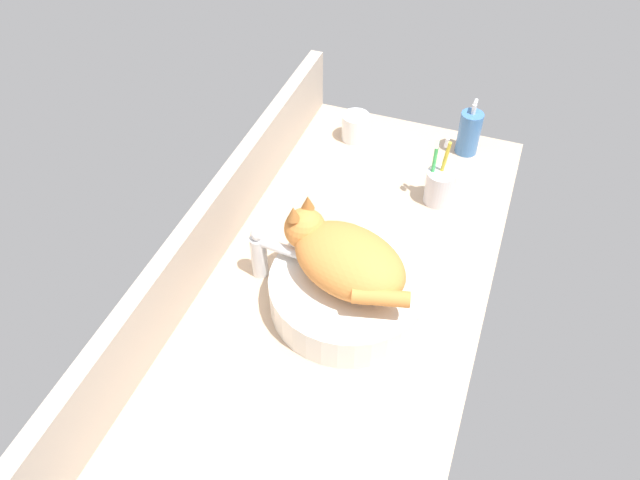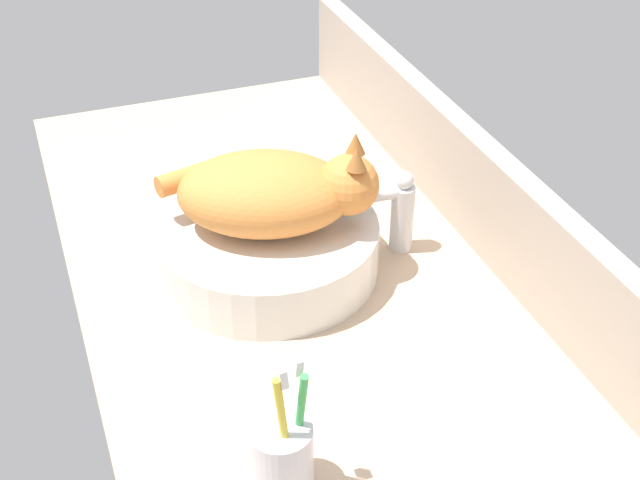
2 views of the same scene
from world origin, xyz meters
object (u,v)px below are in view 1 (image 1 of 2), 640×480
(toothbrush_cup, at_px, (439,186))
(water_glass, at_px, (355,128))
(cat, at_px, (344,257))
(soap_dispenser, at_px, (469,133))
(sink_basin, at_px, (348,292))
(faucet, at_px, (263,252))

(toothbrush_cup, relative_size, water_glass, 2.43)
(cat, xyz_separation_m, soap_dispenser, (0.62, -0.15, -0.07))
(cat, distance_m, soap_dispenser, 0.64)
(toothbrush_cup, bearing_deg, sink_basin, 164.86)
(faucet, distance_m, toothbrush_cup, 0.49)
(toothbrush_cup, bearing_deg, water_glass, 56.49)
(sink_basin, relative_size, soap_dispenser, 2.14)
(water_glass, bearing_deg, toothbrush_cup, -123.51)
(cat, relative_size, water_glass, 3.93)
(faucet, relative_size, water_glass, 1.77)
(cat, bearing_deg, soap_dispenser, -13.56)
(sink_basin, bearing_deg, soap_dispenser, -12.34)
(faucet, relative_size, toothbrush_cup, 0.73)
(sink_basin, distance_m, water_glass, 0.60)
(cat, distance_m, water_glass, 0.61)
(cat, relative_size, faucet, 2.22)
(water_glass, bearing_deg, cat, -164.85)
(faucet, bearing_deg, soap_dispenser, -28.92)
(sink_basin, bearing_deg, toothbrush_cup, -15.14)
(sink_basin, bearing_deg, faucet, 85.25)
(water_glass, bearing_deg, soap_dispenser, -81.34)
(water_glass, bearing_deg, sink_basin, -163.75)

